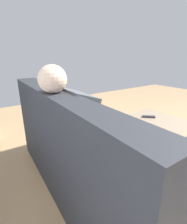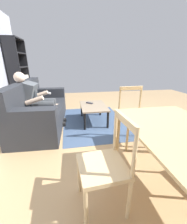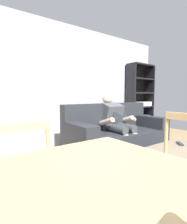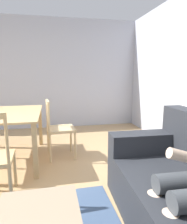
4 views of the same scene
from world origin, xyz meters
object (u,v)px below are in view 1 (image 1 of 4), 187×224
(couch, at_px, (87,152))
(tv_remote, at_px, (149,117))
(person_lounging, at_px, (85,128))
(coffee_table, at_px, (162,124))

(couch, distance_m, tv_remote, 1.15)
(couch, bearing_deg, person_lounging, 60.20)
(couch, height_order, person_lounging, person_lounging)
(person_lounging, distance_m, tv_remote, 1.18)
(coffee_table, height_order, tv_remote, tv_remote)
(coffee_table, bearing_deg, couch, 90.53)
(person_lounging, distance_m, coffee_table, 1.25)
(couch, relative_size, tv_remote, 11.70)
(person_lounging, bearing_deg, coffee_table, -90.00)
(person_lounging, height_order, coffee_table, person_lounging)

